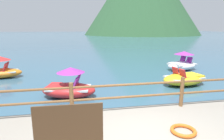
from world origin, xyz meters
TOP-DOWN VIEW (x-y plane):
  - ground_plane at (0.00, 40.00)m, footprint 200.00×200.00m
  - dock_railing at (-0.00, 1.55)m, footprint 23.92×0.12m
  - sign_board at (-1.70, -0.63)m, footprint 1.18×0.09m
  - life_ring at (0.92, 0.07)m, footprint 0.61×0.61m
  - pedal_boat_0 at (5.64, 8.24)m, footprint 2.59×2.03m
  - pedal_boat_1 at (-1.87, 4.18)m, footprint 2.44×1.68m
  - pedal_boat_2 at (3.83, 4.93)m, footprint 2.51×1.71m
  - pedal_boat_4 at (-5.88, 8.16)m, footprint 2.44×1.29m

SIDE VIEW (x-z plane):
  - ground_plane at x=0.00m, z-range 0.00..0.00m
  - pedal_boat_2 at x=3.83m, z-range -0.14..0.76m
  - pedal_boat_4 at x=-5.88m, z-range -0.22..1.03m
  - pedal_boat_1 at x=-1.87m, z-range -0.21..1.07m
  - pedal_boat_0 at x=5.64m, z-range -0.19..1.08m
  - life_ring at x=0.92m, z-range 0.40..0.49m
  - dock_railing at x=0.00m, z-range 0.50..1.45m
  - sign_board at x=-1.70m, z-range 0.53..1.72m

